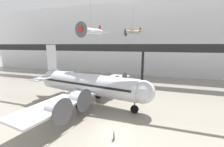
{
  "coord_description": "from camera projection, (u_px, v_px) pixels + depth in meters",
  "views": [
    {
      "loc": [
        4.86,
        -16.29,
        10.74
      ],
      "look_at": [
        -3.17,
        8.23,
        5.78
      ],
      "focal_mm": 24.0,
      "sensor_mm": 36.0,
      "label": 1
    }
  ],
  "objects": [
    {
      "name": "ground_plane",
      "position": [
        116.0,
        132.0,
        18.71
      ],
      "size": [
        260.0,
        260.0,
        0.0
      ],
      "primitive_type": "plane",
      "color": "gray"
    },
    {
      "name": "hangar_back_wall",
      "position": [
        147.0,
        39.0,
        52.2
      ],
      "size": [
        140.0,
        3.0,
        25.29
      ],
      "color": "silver",
      "rests_on": "ground"
    },
    {
      "name": "mezzanine_walkway",
      "position": [
        143.0,
        50.0,
        40.85
      ],
      "size": [
        110.0,
        3.2,
        10.92
      ],
      "color": "black",
      "rests_on": "ground"
    },
    {
      "name": "airliner_silver_main",
      "position": [
        88.0,
        84.0,
        27.32
      ],
      "size": [
        24.84,
        28.58,
        10.73
      ],
      "rotation": [
        0.0,
        0.0,
        -0.16
      ],
      "color": "silver",
      "rests_on": "ground"
    },
    {
      "name": "suspended_plane_cream_biplane",
      "position": [
        133.0,
        32.0,
        44.05
      ],
      "size": [
        5.25,
        6.33,
        8.48
      ],
      "rotation": [
        0.0,
        0.0,
        2.92
      ],
      "color": "beige"
    },
    {
      "name": "suspended_plane_silver_racer",
      "position": [
        91.0,
        31.0,
        28.39
      ],
      "size": [
        7.84,
        6.49,
        9.65
      ],
      "rotation": [
        0.0,
        0.0,
        4.49
      ],
      "color": "silver"
    },
    {
      "name": "info_sign_pedestal",
      "position": [
        114.0,
        136.0,
        17.17
      ],
      "size": [
        0.26,
        0.76,
        1.24
      ],
      "rotation": [
        0.0,
        0.0,
        0.27
      ],
      "color": "#4C4C51",
      "rests_on": "ground"
    }
  ]
}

